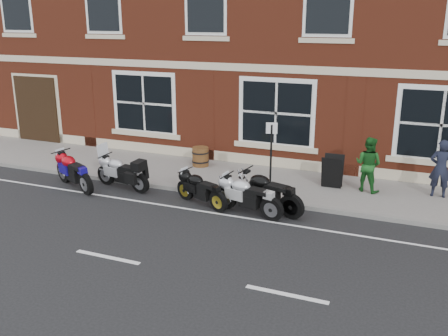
{
  "coord_description": "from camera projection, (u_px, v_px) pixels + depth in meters",
  "views": [
    {
      "loc": [
        6.05,
        -11.09,
        5.0
      ],
      "look_at": [
        0.84,
        1.6,
        0.83
      ],
      "focal_mm": 40.0,
      "sensor_mm": 36.0,
      "label": 1
    }
  ],
  "objects": [
    {
      "name": "moto_touring_silver",
      "position": [
        122.0,
        171.0,
        15.03
      ],
      "size": [
        2.01,
        0.6,
        1.34
      ],
      "rotation": [
        0.0,
        0.0,
        1.37
      ],
      "color": "black",
      "rests_on": "ground"
    },
    {
      "name": "sidewalk",
      "position": [
        216.0,
        176.0,
        16.1
      ],
      "size": [
        30.0,
        3.0,
        0.12
      ],
      "primitive_type": "cube",
      "color": "slate",
      "rests_on": "ground"
    },
    {
      "name": "kerb",
      "position": [
        195.0,
        191.0,
        14.71
      ],
      "size": [
        30.0,
        0.16,
        0.12
      ],
      "primitive_type": "cube",
      "color": "slate",
      "rests_on": "ground"
    },
    {
      "name": "moto_naked_black",
      "position": [
        267.0,
        191.0,
        13.23
      ],
      "size": [
        2.16,
        0.8,
        1.0
      ],
      "rotation": [
        0.0,
        0.0,
        1.26
      ],
      "color": "black",
      "rests_on": "ground"
    },
    {
      "name": "parking_sign",
      "position": [
        271.0,
        155.0,
        13.62
      ],
      "size": [
        0.3,
        0.08,
        2.16
      ],
      "rotation": [
        0.0,
        0.0,
        0.21
      ],
      "color": "black",
      "rests_on": "sidewalk"
    },
    {
      "name": "barrel_planter",
      "position": [
        200.0,
        157.0,
        16.93
      ],
      "size": [
        0.58,
        0.58,
        0.65
      ],
      "color": "#463312",
      "rests_on": "sidewalk"
    },
    {
      "name": "moto_sport_black",
      "position": [
        201.0,
        188.0,
        13.67
      ],
      "size": [
        1.81,
        0.83,
        0.86
      ],
      "rotation": [
        0.0,
        0.0,
        1.18
      ],
      "color": "black",
      "rests_on": "ground"
    },
    {
      "name": "pedestrian_right",
      "position": [
        368.0,
        164.0,
        14.35
      ],
      "size": [
        0.94,
        0.83,
        1.61
      ],
      "primitive_type": "imported",
      "rotation": [
        0.0,
        0.0,
        2.82
      ],
      "color": "#164E1A",
      "rests_on": "sidewalk"
    },
    {
      "name": "ground",
      "position": [
        173.0,
        210.0,
        13.47
      ],
      "size": [
        80.0,
        80.0,
        0.0
      ],
      "primitive_type": "plane",
      "color": "black",
      "rests_on": "ground"
    },
    {
      "name": "a_board_sign",
      "position": [
        332.0,
        171.0,
        14.76
      ],
      "size": [
        0.59,
        0.4,
        0.97
      ],
      "primitive_type": null,
      "rotation": [
        0.0,
        0.0,
        0.02
      ],
      "color": "black",
      "rests_on": "sidewalk"
    },
    {
      "name": "moto_sport_silver",
      "position": [
        248.0,
        195.0,
        13.04
      ],
      "size": [
        2.05,
        0.61,
        0.93
      ],
      "rotation": [
        0.0,
        0.0,
        1.33
      ],
      "color": "black",
      "rests_on": "ground"
    },
    {
      "name": "pedestrian_left",
      "position": [
        441.0,
        168.0,
        13.89
      ],
      "size": [
        0.61,
        0.41,
        1.65
      ],
      "primitive_type": "imported",
      "rotation": [
        0.0,
        0.0,
        3.17
      ],
      "color": "black",
      "rests_on": "sidewalk"
    },
    {
      "name": "moto_sport_red",
      "position": [
        74.0,
        170.0,
        15.05
      ],
      "size": [
        2.01,
        1.1,
        0.98
      ],
      "rotation": [
        0.0,
        0.0,
        1.11
      ],
      "color": "black",
      "rests_on": "ground"
    }
  ]
}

